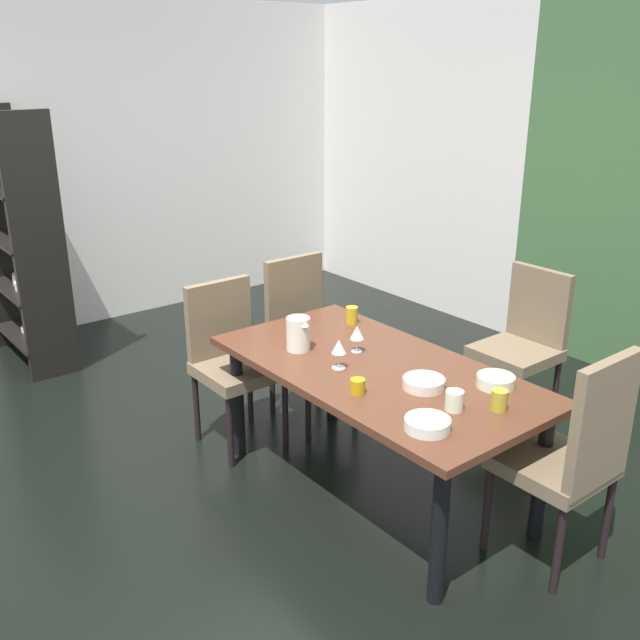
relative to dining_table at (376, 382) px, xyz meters
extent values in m
cube|color=black|center=(-0.73, -0.52, -0.65)|extent=(5.63, 6.11, 0.02)
cube|color=silver|center=(-2.27, 2.48, 0.69)|extent=(2.56, 0.10, 2.66)
cube|color=silver|center=(-3.50, -0.52, 0.69)|extent=(0.10, 6.11, 2.66)
cube|color=#542E1E|center=(0.00, 0.00, 0.06)|extent=(1.75, 0.90, 0.04)
cylinder|color=black|center=(-0.77, 0.35, -0.30)|extent=(0.07, 0.07, 0.68)
cylinder|color=black|center=(0.77, 0.35, -0.30)|extent=(0.07, 0.07, 0.68)
cylinder|color=black|center=(-0.77, -0.35, -0.30)|extent=(0.07, 0.07, 0.68)
cylinder|color=black|center=(0.77, -0.35, -0.30)|extent=(0.07, 0.07, 0.68)
cube|color=brown|center=(-0.03, 1.19, -0.17)|extent=(0.44, 0.44, 0.07)
cube|color=brown|center=(-0.03, 1.39, 0.09)|extent=(0.42, 0.05, 0.50)
cylinder|color=black|center=(0.16, 1.00, -0.42)|extent=(0.04, 0.04, 0.44)
cylinder|color=black|center=(-0.22, 1.00, -0.42)|extent=(0.04, 0.04, 0.44)
cylinder|color=black|center=(0.16, 1.38, -0.42)|extent=(0.04, 0.04, 0.44)
cylinder|color=black|center=(-0.22, 1.38, -0.42)|extent=(0.04, 0.04, 0.44)
cube|color=brown|center=(-0.87, -0.28, -0.17)|extent=(0.44, 0.44, 0.07)
cube|color=brown|center=(-1.07, -0.28, 0.08)|extent=(0.05, 0.42, 0.49)
cylinder|color=black|center=(-0.68, -0.09, -0.42)|extent=(0.04, 0.04, 0.44)
cylinder|color=black|center=(-0.68, -0.47, -0.42)|extent=(0.04, 0.04, 0.44)
cylinder|color=black|center=(-1.06, -0.09, -0.42)|extent=(0.04, 0.04, 0.44)
cylinder|color=black|center=(-1.06, -0.47, -0.42)|extent=(0.04, 0.04, 0.44)
cube|color=brown|center=(-0.87, 0.28, -0.17)|extent=(0.44, 0.44, 0.07)
cube|color=brown|center=(-1.07, 0.28, 0.11)|extent=(0.05, 0.42, 0.55)
cylinder|color=black|center=(-0.68, 0.47, -0.42)|extent=(0.04, 0.04, 0.44)
cylinder|color=black|center=(-0.68, 0.09, -0.42)|extent=(0.04, 0.04, 0.44)
cylinder|color=black|center=(-1.06, 0.47, -0.42)|extent=(0.04, 0.04, 0.44)
cylinder|color=black|center=(-1.06, 0.09, -0.42)|extent=(0.04, 0.04, 0.44)
cube|color=brown|center=(0.87, 0.28, -0.17)|extent=(0.44, 0.44, 0.07)
cube|color=brown|center=(1.07, 0.28, 0.12)|extent=(0.05, 0.42, 0.58)
cylinder|color=black|center=(0.68, 0.09, -0.42)|extent=(0.04, 0.04, 0.44)
cylinder|color=black|center=(0.68, 0.47, -0.42)|extent=(0.04, 0.04, 0.44)
cylinder|color=black|center=(1.06, 0.09, -0.42)|extent=(0.04, 0.04, 0.44)
cylinder|color=black|center=(1.06, 0.47, -0.42)|extent=(0.04, 0.04, 0.44)
cube|color=black|center=(-3.38, -0.81, 0.29)|extent=(0.05, 0.36, 1.87)
cube|color=black|center=(-2.52, -0.81, 0.29)|extent=(0.05, 0.36, 1.87)
cube|color=black|center=(-2.95, -0.81, -0.45)|extent=(0.88, 0.36, 0.02)
cylinder|color=beige|center=(-3.02, -0.81, -0.42)|extent=(0.14, 0.14, 0.04)
cylinder|color=white|center=(-2.95, -0.81, -0.39)|extent=(0.14, 0.14, 0.11)
cube|color=black|center=(-2.95, -0.81, -0.08)|extent=(0.88, 0.36, 0.02)
cylinder|color=#F4E0C5|center=(-2.89, -0.81, -0.04)|extent=(0.20, 0.20, 0.06)
cylinder|color=white|center=(-3.06, -0.81, -0.03)|extent=(0.14, 0.14, 0.08)
cube|color=black|center=(-2.95, -0.81, 0.29)|extent=(0.88, 0.36, 0.02)
cylinder|color=beige|center=(-2.84, -0.81, 0.34)|extent=(0.18, 0.18, 0.06)
cube|color=black|center=(-2.95, -0.81, 0.67)|extent=(0.88, 0.36, 0.02)
cylinder|color=beige|center=(-2.88, -0.81, 0.71)|extent=(0.16, 0.16, 0.06)
cube|color=black|center=(-2.95, -0.81, 1.04)|extent=(0.88, 0.36, 0.02)
cylinder|color=white|center=(-2.99, -0.81, 1.06)|extent=(0.22, 0.22, 0.02)
cylinder|color=silver|center=(-2.98, -0.81, 1.08)|extent=(0.09, 0.09, 0.06)
cylinder|color=silver|center=(-0.21, 0.05, 0.09)|extent=(0.06, 0.06, 0.00)
cylinder|color=silver|center=(-0.21, 0.05, 0.12)|extent=(0.01, 0.01, 0.07)
cone|color=silver|center=(-0.21, 0.05, 0.19)|extent=(0.07, 0.07, 0.07)
cylinder|color=silver|center=(-0.11, -0.16, 0.09)|extent=(0.07, 0.07, 0.00)
cylinder|color=silver|center=(-0.11, -0.16, 0.13)|extent=(0.01, 0.01, 0.08)
cone|color=silver|center=(-0.11, -0.16, 0.20)|extent=(0.07, 0.07, 0.07)
cylinder|color=silver|center=(0.60, -0.27, 0.11)|extent=(0.19, 0.19, 0.05)
cylinder|color=silver|center=(0.31, 0.01, 0.11)|extent=(0.20, 0.20, 0.05)
cylinder|color=silver|center=(0.51, 0.28, 0.11)|extent=(0.18, 0.18, 0.05)
cylinder|color=#AC9629|center=(0.68, 0.10, 0.13)|extent=(0.07, 0.07, 0.09)
cylinder|color=#B88C13|center=(0.17, -0.27, 0.12)|extent=(0.07, 0.07, 0.07)
cylinder|color=#BC961B|center=(-0.55, 0.31, 0.13)|extent=(0.07, 0.07, 0.10)
cylinder|color=beige|center=(0.55, -0.05, 0.13)|extent=(0.08, 0.08, 0.09)
cylinder|color=silver|center=(-0.43, -0.17, 0.17)|extent=(0.13, 0.13, 0.18)
cone|color=silver|center=(-0.37, -0.17, 0.25)|extent=(0.04, 0.04, 0.03)
camera|label=1|loc=(2.38, -2.25, 1.54)|focal=40.00mm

